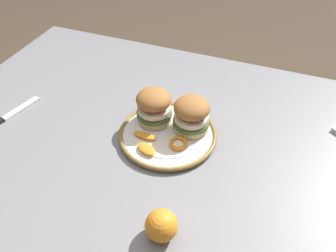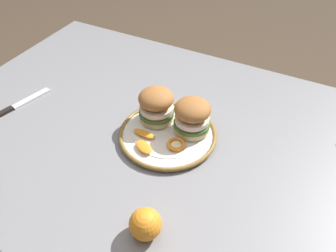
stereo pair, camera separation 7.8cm
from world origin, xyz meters
name	(u,v)px [view 2 (the right image)]	position (x,y,z in m)	size (l,w,h in m)	color
dining_table	(163,156)	(0.00, 0.00, 0.65)	(1.39, 0.94, 0.74)	gray
dinner_plate	(168,134)	(0.02, 0.00, 0.75)	(0.28, 0.28, 0.02)	white
sandwich_half_left	(156,105)	(-0.04, 0.04, 0.81)	(0.10, 0.10, 0.10)	beige
sandwich_half_right	(192,116)	(0.07, 0.04, 0.81)	(0.11, 0.11, 0.10)	beige
orange_peel_curled	(176,144)	(0.06, -0.04, 0.76)	(0.07, 0.07, 0.01)	orange
orange_peel_strip_long	(144,147)	(-0.01, -0.08, 0.76)	(0.07, 0.05, 0.01)	orange
orange_peel_strip_short	(144,134)	(-0.04, -0.04, 0.76)	(0.07, 0.03, 0.01)	orange
whole_orange	(145,224)	(0.12, -0.29, 0.77)	(0.07, 0.07, 0.07)	orange
table_knife	(14,107)	(-0.47, -0.11, 0.74)	(0.07, 0.22, 0.01)	silver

